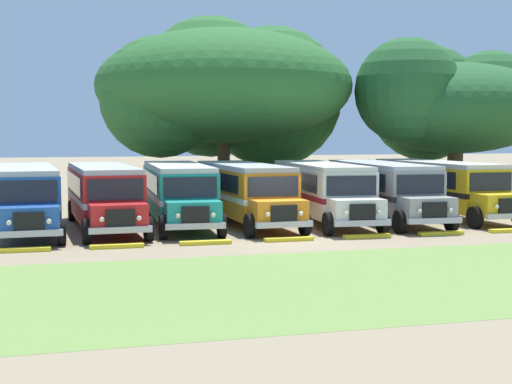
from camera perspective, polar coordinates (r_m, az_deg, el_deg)
ground_plane at (r=30.78m, az=2.14°, el=-3.56°), size 220.00×220.00×0.00m
foreground_grass_strip at (r=22.78m, az=8.90°, el=-6.44°), size 80.00×10.53×0.01m
parked_bus_slot_0 at (r=34.62m, az=-16.88°, el=-0.23°), size 3.03×10.88×2.82m
parked_bus_slot_1 at (r=34.86m, az=-11.36°, el=-0.09°), size 2.97×10.88×2.82m
parked_bus_slot_2 at (r=35.68m, az=-5.86°, el=0.08°), size 3.18×10.91×2.82m
parked_bus_slot_3 at (r=35.92m, az=-0.84°, el=0.13°), size 2.85×10.86×2.82m
parked_bus_slot_4 at (r=36.66m, az=4.97°, el=0.20°), size 3.31×10.93×2.82m
parked_bus_slot_5 at (r=37.84m, az=9.48°, el=0.29°), size 3.18×10.91×2.82m
parked_bus_slot_6 at (r=40.14m, az=13.62°, el=0.46°), size 3.05×10.89×2.82m
curb_wheelstop_0 at (r=28.75m, az=-17.11°, el=-4.17°), size 2.00×0.36×0.15m
curb_wheelstop_1 at (r=28.86m, az=-10.39°, el=-4.01°), size 2.00×0.36×0.15m
curb_wheelstop_2 at (r=29.36m, az=-3.81°, el=-3.81°), size 2.00×0.36×0.15m
curb_wheelstop_3 at (r=30.23m, az=2.47°, el=-3.56°), size 2.00×0.36×0.15m
curb_wheelstop_4 at (r=31.44m, az=8.33°, el=-3.30°), size 2.00×0.36×0.15m
curb_wheelstop_5 at (r=32.95m, az=13.70°, el=-3.02°), size 2.00×0.36×0.15m
curb_wheelstop_6 at (r=34.72m, az=18.56°, el=-2.75°), size 2.00×0.36×0.15m
broad_shade_tree at (r=47.66m, az=-2.34°, el=7.66°), size 15.78×16.49×11.87m
secondary_tree at (r=50.18m, az=14.05°, el=6.48°), size 13.57×13.34×10.17m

